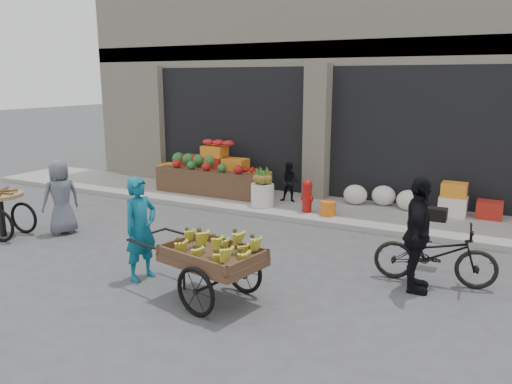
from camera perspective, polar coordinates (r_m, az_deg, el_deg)
The scene contains 15 objects.
ground at distance 8.04m, azimuth -6.16°, elevation -8.63°, with size 80.00×80.00×0.00m, color #424244.
sidewalk at distance 11.49m, azimuth 5.22°, elevation -1.70°, with size 18.00×2.20×0.12m, color gray.
building at distance 14.85m, azimuth 11.48°, elevation 14.27°, with size 14.00×6.45×7.00m.
fruit_display at distance 12.71m, azimuth -4.64°, elevation 2.55°, with size 3.10×1.12×1.24m.
pineapple_bin at distance 11.27m, azimuth 0.75°, elevation -0.31°, with size 0.52×0.52×0.50m, color silver.
fire_hydrant at distance 10.76m, azimuth 5.87°, elevation -0.29°, with size 0.22×0.22×0.71m.
orange_bucket at distance 10.60m, azimuth 8.25°, elevation -1.85°, with size 0.32×0.32×0.30m, color orange.
right_bay_goods at distance 11.30m, azimuth 18.79°, elevation -0.77°, with size 3.35×0.60×0.70m.
seated_person at distance 11.59m, azimuth 3.86°, elevation 1.12°, with size 0.45×0.35×0.93m, color black.
banana_cart at distance 6.70m, azimuth -5.30°, elevation -6.94°, with size 2.33×1.30×0.92m.
vendor_woman at distance 7.55m, azimuth -13.05°, elevation -4.11°, with size 0.56×0.37×1.55m, color #10607B.
tricycle_cart at distance 10.56m, azimuth -27.20°, elevation -1.57°, with size 1.45×0.95×0.95m.
vendor_grey at distance 10.24m, azimuth -21.41°, elevation -0.54°, with size 0.70×0.46×1.44m, color slate.
bicycle at distance 7.73m, azimuth 19.76°, elevation -6.66°, with size 0.60×1.72×0.90m, color black.
cyclist at distance 7.27m, azimuth 17.97°, elevation -4.70°, with size 0.96×0.40×1.64m, color black.
Camera 1 is at (4.20, -6.20, 2.93)m, focal length 35.00 mm.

